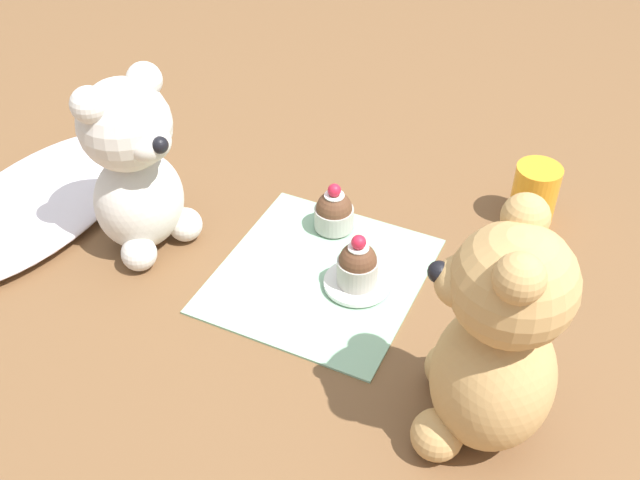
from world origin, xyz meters
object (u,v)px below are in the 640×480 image
(teddy_bear_cream, at_px, (134,166))
(saucer_plate, at_px, (355,285))
(teddy_bear_tan, at_px, (495,344))
(juice_glass, at_px, (534,194))
(cupcake_near_tan_bear, at_px, (356,267))
(cupcake_near_cream_bear, at_px, (334,212))

(teddy_bear_cream, relative_size, saucer_plate, 2.96)
(teddy_bear_cream, height_order, saucer_plate, teddy_bear_cream)
(teddy_bear_tan, height_order, saucer_plate, teddy_bear_tan)
(teddy_bear_cream, relative_size, juice_glass, 2.91)
(teddy_bear_tan, height_order, juice_glass, teddy_bear_tan)
(saucer_plate, bearing_deg, teddy_bear_cream, 96.23)
(saucer_plate, height_order, cupcake_near_tan_bear, cupcake_near_tan_bear)
(cupcake_near_tan_bear, bearing_deg, cupcake_near_cream_bear, 37.25)
(teddy_bear_cream, relative_size, teddy_bear_tan, 0.92)
(teddy_bear_tan, bearing_deg, saucer_plate, -133.38)
(teddy_bear_cream, xyz_separation_m, saucer_plate, (0.03, -0.27, -0.10))
(teddy_bear_tan, relative_size, cupcake_near_tan_bear, 3.68)
(cupcake_near_cream_bear, xyz_separation_m, cupcake_near_tan_bear, (-0.09, -0.07, 0.01))
(teddy_bear_cream, height_order, juice_glass, teddy_bear_cream)
(teddy_bear_cream, bearing_deg, teddy_bear_tan, -85.20)
(teddy_bear_tan, bearing_deg, juice_glass, 174.89)
(teddy_bear_tan, distance_m, cupcake_near_cream_bear, 0.33)
(teddy_bear_tan, distance_m, cupcake_near_tan_bear, 0.23)
(cupcake_near_tan_bear, bearing_deg, teddy_bear_cream, 96.23)
(cupcake_near_tan_bear, relative_size, juice_glass, 0.86)
(saucer_plate, bearing_deg, cupcake_near_tan_bear, -90.00)
(teddy_bear_tan, bearing_deg, teddy_bear_cream, -111.39)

